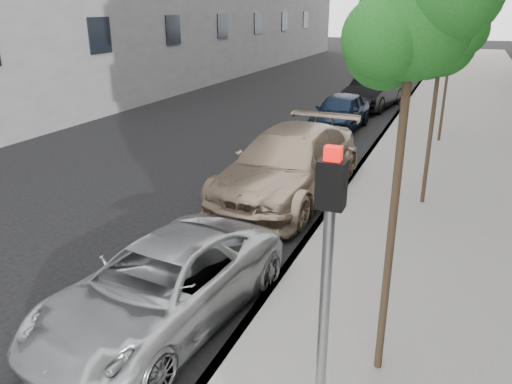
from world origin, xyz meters
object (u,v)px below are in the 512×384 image
Objects in this scene: minivan at (162,285)px; sedan_blue at (340,112)px; tree_near at (416,23)px; signal_pole at (326,286)px; sedan_black at (374,91)px; tree_mid at (443,43)px; sedan_rear at (379,79)px; suv at (289,164)px; tree_far at (454,27)px.

minivan is 1.08× the size of sedan_blue.
sedan_blue is at bearing 105.60° from tree_near.
tree_near is 1.50× the size of signal_pole.
sedan_black is at bearing 97.26° from minivan.
signal_pole is 0.81× the size of sedan_blue.
tree_mid is 8.89m from sedan_blue.
signal_pole is at bearing -73.77° from sedan_black.
signal_pole is 26.83m from sedan_rear.
sedan_rear is at bearing 93.53° from sedan_blue.
tree_mid is 4.53m from suv.
tree_mid is 1.06× the size of sedan_rear.
tree_far is 7.70m from sedan_black.
sedan_rear is at bearing 104.60° from sedan_black.
sedan_blue is at bearing -98.11° from sedan_rear.
tree_mid reaches higher than signal_pole.
sedan_black is (-0.13, 19.14, 0.19)m from minivan.
tree_mid is 8.03m from minivan.
sedan_black is (0.41, 5.24, 0.10)m from sedan_blue.
signal_pole is 0.79× the size of sedan_rear.
tree_mid is 18.99m from sedan_rear.
signal_pole is (-0.37, -1.77, -2.21)m from tree_near.
tree_mid reaches higher than minivan.
tree_far is 1.38× the size of signal_pole.
signal_pole is at bearing -75.21° from sedan_blue.
sedan_black is 1.15× the size of sedan_rear.
tree_far is (-0.00, 6.50, 0.12)m from tree_mid.
tree_far reaches higher than sedan_black.
sedan_rear is (-0.25, 10.89, -0.09)m from sedan_blue.
suv reaches higher than sedan_rear.
sedan_blue is (-3.87, 13.85, -3.76)m from tree_near.
tree_near is at bearing -90.00° from tree_far.
sedan_blue is (-3.87, 7.35, -3.18)m from tree_mid.
tree_near is at bearing -71.91° from sedan_black.
sedan_blue is at bearing 99.11° from minivan.
tree_far is at bearing -52.62° from sedan_black.
tree_near is 1.08× the size of tree_far.
signal_pole is (-0.37, -14.77, -1.75)m from tree_far.
tree_mid is 6.50m from tree_far.
tree_mid is 8.44m from signal_pole.
minivan is (-3.33, -6.54, -3.26)m from tree_mid.
suv is (-3.33, -7.05, -3.15)m from tree_far.
suv is at bearing -170.64° from tree_mid.
suv is at bearing -83.90° from sedan_blue.
minivan is 0.77× the size of suv.
sedan_black reaches higher than sedan_blue.
tree_mid is at bearing 12.94° from suv.
minivan reaches higher than sedan_rear.
tree_far is 8.41m from suv.
tree_near is 6.53m from tree_mid.
tree_mid is 1.09× the size of sedan_blue.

